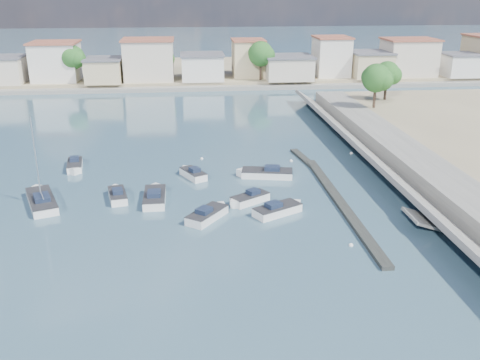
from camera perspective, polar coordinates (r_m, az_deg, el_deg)
The scene contains 17 objects.
ground at distance 80.00m, azimuth -0.15°, elevation 5.50°, with size 400.00×400.00×0.00m, color #304F60.
seawall_walkway at distance 59.70m, azimuth 20.56°, elevation -0.10°, with size 5.00×90.00×1.80m, color slate.
breakwater at distance 55.56m, azimuth 9.80°, elevation -1.34°, with size 2.00×31.02×0.35m.
far_shore_land at distance 130.71m, azimuth -2.48°, elevation 11.56°, with size 160.00×40.00×1.40m, color gray.
far_shore_quay at distance 110.09m, azimuth -1.79°, elevation 9.78°, with size 160.00×2.50×0.80m, color slate.
far_town at distance 116.42m, azimuth 3.36°, elevation 12.58°, with size 113.01×12.80×8.35m.
shore_trees at distance 107.26m, azimuth 2.85°, elevation 12.63°, with size 74.56×38.32×7.92m.
motorboat_a at distance 54.93m, azimuth -12.95°, elevation -1.60°, with size 2.38×4.56×1.48m.
motorboat_b at distance 49.24m, azimuth -3.37°, elevation -3.69°, with size 4.16×4.68×1.48m.
motorboat_c at distance 59.71m, azimuth 2.63°, elevation 0.70°, with size 6.37×3.22×1.48m.
motorboat_d at distance 52.51m, azimuth 0.89°, elevation -2.09°, with size 4.13×3.47×1.48m.
motorboat_e at distance 53.85m, azimuth -9.07°, elevation -1.77°, with size 2.13×5.88×1.48m.
motorboat_f at distance 59.78m, azimuth -5.11°, elevation 0.66°, with size 3.09×4.17×1.48m.
motorboat_g at distance 65.00m, azimuth -17.20°, elevation 1.43°, with size 2.24×4.83×1.48m.
motorboat_h at distance 50.31m, azimuth 4.23°, elevation -3.18°, with size 4.99×3.82×1.48m.
sailboat at distance 55.80m, azimuth -20.44°, elevation -2.02°, with size 4.51×7.39×9.00m.
mooring_buoys at distance 57.19m, azimuth 4.98°, elevation -0.61°, with size 19.37×25.16×0.37m.
Camera 1 is at (-7.73, -37.00, 20.29)m, focal length 40.00 mm.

